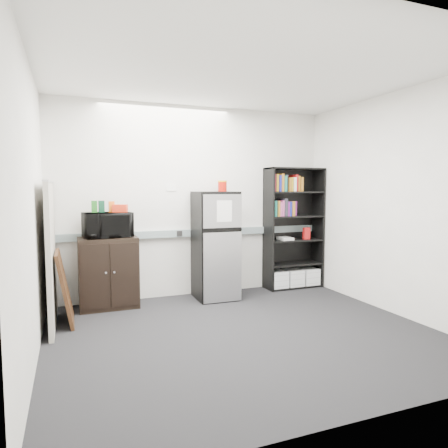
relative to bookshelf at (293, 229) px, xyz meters
name	(u,v)px	position (x,y,z in m)	size (l,w,h in m)	color
floor	(244,333)	(-1.53, -1.57, -0.91)	(4.00, 4.00, 0.00)	black
wall_back	(195,201)	(-1.53, 0.18, 0.44)	(4.00, 0.02, 2.70)	silver
wall_right	(395,204)	(0.47, -1.57, 0.44)	(0.02, 3.50, 2.70)	silver
wall_left	(31,210)	(-3.53, -1.57, 0.44)	(0.02, 3.50, 2.70)	silver
ceiling	(245,72)	(-1.53, -1.57, 1.79)	(4.00, 3.50, 0.02)	white
electrical_raceway	(196,233)	(-1.53, 0.15, -0.01)	(3.92, 0.05, 0.10)	gray
wall_note	(171,188)	(-1.88, 0.18, 0.64)	(0.14, 0.00, 0.10)	white
bookshelf	(293,229)	(0.00, 0.00, 0.00)	(0.90, 0.34, 1.85)	black
cubicle_partition	(51,253)	(-3.43, -0.49, -0.10)	(0.06, 1.30, 1.62)	#ACA599
cabinet	(108,272)	(-2.78, -0.06, -0.46)	(0.73, 0.49, 0.91)	black
microwave	(107,225)	(-2.78, -0.08, 0.16)	(0.57, 0.39, 0.32)	black
snack_box_a	(94,207)	(-2.93, -0.05, 0.39)	(0.07, 0.05, 0.15)	#1D5F1B
snack_box_b	(101,207)	(-2.84, -0.05, 0.39)	(0.07, 0.05, 0.15)	#0C3721
snack_box_c	(112,207)	(-2.72, -0.05, 0.39)	(0.07, 0.05, 0.14)	orange
snack_bag	(120,208)	(-2.62, -0.10, 0.37)	(0.18, 0.10, 0.10)	red
refrigerator	(215,245)	(-1.34, -0.14, -0.17)	(0.57, 0.60, 1.49)	black
coffee_can	(222,185)	(-1.18, -0.02, 0.67)	(0.13, 0.13, 0.17)	#B21308
framed_poster	(65,287)	(-3.30, -0.52, -0.50)	(0.18, 0.65, 0.83)	black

